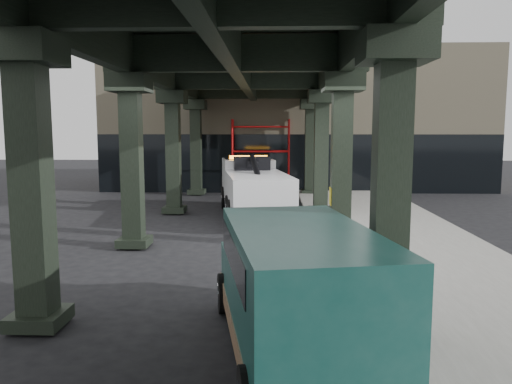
# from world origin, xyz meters

# --- Properties ---
(ground) EXTENTS (90.00, 90.00, 0.00)m
(ground) POSITION_xyz_m (0.00, 0.00, 0.00)
(ground) COLOR black
(ground) RESTS_ON ground
(sidewalk) EXTENTS (5.00, 40.00, 0.15)m
(sidewalk) POSITION_xyz_m (4.50, 2.00, 0.07)
(sidewalk) COLOR gray
(sidewalk) RESTS_ON ground
(lane_stripe) EXTENTS (0.12, 38.00, 0.01)m
(lane_stripe) POSITION_xyz_m (1.70, 2.00, 0.01)
(lane_stripe) COLOR silver
(lane_stripe) RESTS_ON ground
(viaduct) EXTENTS (7.40, 32.00, 6.40)m
(viaduct) POSITION_xyz_m (-0.40, 2.00, 5.46)
(viaduct) COLOR black
(viaduct) RESTS_ON ground
(building) EXTENTS (22.00, 10.00, 8.00)m
(building) POSITION_xyz_m (2.00, 20.00, 4.00)
(building) COLOR #C6B793
(building) RESTS_ON ground
(scaffolding) EXTENTS (3.08, 0.88, 4.00)m
(scaffolding) POSITION_xyz_m (0.00, 14.64, 2.11)
(scaffolding) COLOR red
(scaffolding) RESTS_ON ground
(tow_truck) EXTENTS (3.18, 7.76, 2.48)m
(tow_truck) POSITION_xyz_m (-0.14, 7.46, 1.21)
(tow_truck) COLOR black
(tow_truck) RESTS_ON ground
(towed_van) EXTENTS (2.79, 5.36, 2.07)m
(towed_van) POSITION_xyz_m (1.01, -5.06, 1.11)
(towed_van) COLOR #13443E
(towed_van) RESTS_ON ground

